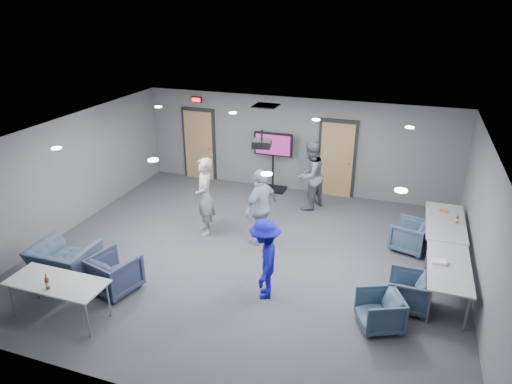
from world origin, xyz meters
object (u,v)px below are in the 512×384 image
(chair_right_b, at_px, (408,291))
(bottle_front, at_px, (47,283))
(chair_front_a, at_px, (115,273))
(chair_front_b, at_px, (65,262))
(chair_right_c, at_px, (380,311))
(tv_stand, at_px, (273,158))
(table_right_a, at_px, (445,223))
(table_front_left, at_px, (57,284))
(person_b, at_px, (310,175))
(table_right_b, at_px, (449,268))
(person_d, at_px, (265,259))
(chair_right_a, at_px, (410,236))
(projector, at_px, (262,144))
(bottle_right, at_px, (457,220))
(person_c, at_px, (261,207))
(person_a, at_px, (205,197))

(chair_right_b, bearing_deg, bottle_front, -65.21)
(chair_front_a, relative_size, chair_front_b, 0.71)
(chair_right_c, distance_m, tv_stand, 6.30)
(table_right_a, xyz_separation_m, table_front_left, (-6.37, -4.63, -0.01))
(person_b, height_order, table_right_b, person_b)
(person_b, xyz_separation_m, person_d, (0.10, -4.10, -0.14))
(chair_right_a, relative_size, bottle_front, 2.66)
(chair_front_a, height_order, projector, projector)
(chair_right_c, height_order, bottle_front, bottle_front)
(chair_right_b, distance_m, table_right_a, 2.47)
(person_b, distance_m, table_right_a, 3.54)
(person_d, xyz_separation_m, tv_stand, (-1.38, 4.97, 0.19))
(chair_right_b, xyz_separation_m, bottle_front, (-5.70, -2.49, 0.50))
(chair_right_a, xyz_separation_m, chair_right_b, (0.04, -2.17, -0.01))
(table_right_b, distance_m, table_front_left, 6.93)
(person_b, bearing_deg, bottle_front, -2.36)
(table_front_left, bearing_deg, person_d, 29.14)
(chair_front_b, height_order, projector, projector)
(bottle_right, bearing_deg, chair_front_a, -149.63)
(chair_right_a, distance_m, bottle_front, 7.34)
(chair_right_c, bearing_deg, table_right_b, 112.97)
(table_front_left, distance_m, projector, 4.68)
(person_d, xyz_separation_m, bottle_right, (3.42, 2.84, 0.03))
(person_d, height_order, projector, projector)
(bottle_right, bearing_deg, person_c, -167.10)
(table_front_left, xyz_separation_m, tv_stand, (1.79, 6.75, 0.29))
(person_d, height_order, tv_stand, tv_stand)
(person_d, distance_m, chair_front_b, 4.00)
(table_front_left, xyz_separation_m, bottle_front, (0.02, -0.21, 0.15))
(person_b, bearing_deg, table_right_a, 93.50)
(table_right_a, distance_m, bottle_right, 0.25)
(projector, bearing_deg, person_d, -78.88)
(chair_right_a, distance_m, chair_front_a, 6.28)
(chair_right_a, distance_m, projector, 3.88)
(person_a, relative_size, chair_right_c, 2.67)
(chair_right_a, xyz_separation_m, table_right_b, (0.69, -1.72, 0.34))
(table_right_a, relative_size, table_right_b, 1.08)
(tv_stand, bearing_deg, chair_right_c, -56.05)
(person_d, relative_size, tv_stand, 0.91)
(person_b, height_order, tv_stand, person_b)
(chair_right_a, xyz_separation_m, table_front_left, (-5.67, -4.44, 0.34))
(table_front_left, bearing_deg, chair_right_c, 16.25)
(chair_front_a, xyz_separation_m, bottle_front, (-0.40, -1.21, 0.46))
(person_a, distance_m, bottle_right, 5.59)
(table_right_b, distance_m, tv_stand, 6.10)
(person_b, distance_m, person_c, 2.29)
(person_b, xyz_separation_m, bottle_right, (3.52, -1.27, -0.11))
(chair_front_a, xyz_separation_m, chair_front_b, (-1.16, 0.00, 0.00))
(person_c, bearing_deg, bottle_front, -11.47)
(chair_front_a, relative_size, table_right_b, 0.45)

